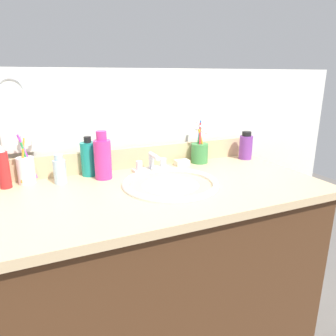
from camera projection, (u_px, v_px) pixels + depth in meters
The scene contains 16 objects.
vanity_cabinet at pixel (167, 290), 1.28m from camera, with size 1.13×0.55×0.85m, color #4C2D19.
countertop at pixel (166, 190), 1.16m from camera, with size 1.17×0.60×0.03m, color #D1B284.
backsplash at pixel (141, 157), 1.39m from camera, with size 1.17×0.02×0.09m, color #D1B284.
back_wall at pixel (138, 207), 1.53m from camera, with size 2.27×0.04×1.30m, color silver.
towel_ring at pixel (11, 91), 1.16m from camera, with size 0.10×0.10×0.01m, color silver.
hand_towel at pixel (15, 124), 1.17m from camera, with size 0.11×0.04×0.22m, color silver.
sink_basin at pixel (170, 192), 1.18m from camera, with size 0.36×0.36×0.11m.
faucet at pixel (152, 165), 1.33m from camera, with size 0.16×0.10×0.08m.
bottle_cream_purple at pixel (246, 146), 1.52m from camera, with size 0.06×0.06×0.13m.
bottle_mouthwash_teal at pixel (89, 158), 1.26m from camera, with size 0.06×0.06×0.16m.
bottle_gel_clear at pixel (60, 170), 1.17m from camera, with size 0.05×0.05×0.11m.
bottle_spray_red at pixel (4, 169), 1.12m from camera, with size 0.04×0.04×0.16m.
bottle_soap_pink at pixel (103, 158), 1.22m from camera, with size 0.07×0.07×0.19m.
cup_white_ceramic at pixel (26, 169), 1.17m from camera, with size 0.07×0.07×0.19m.
cup_green at pixel (200, 152), 1.45m from camera, with size 0.08×0.08×0.20m.
soap_bar at pixel (182, 163), 1.42m from camera, with size 0.06×0.04×0.02m, color white.
Camera 1 is at (-0.44, -1.00, 1.27)m, focal length 33.37 mm.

